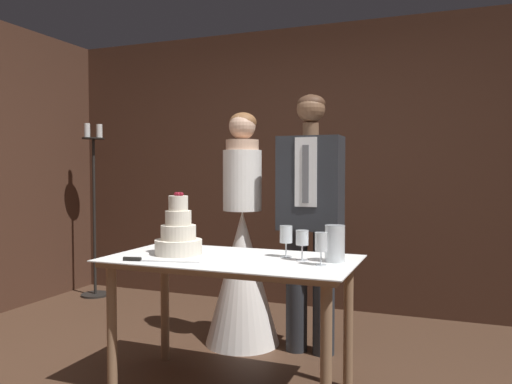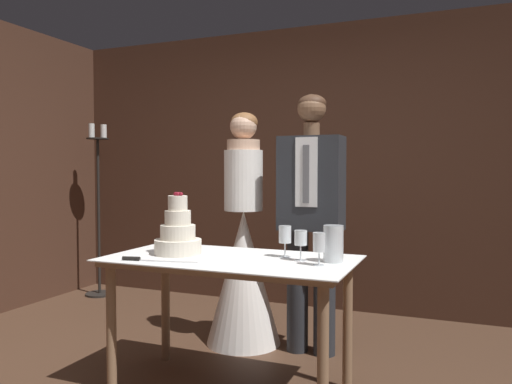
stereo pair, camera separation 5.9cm
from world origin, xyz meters
name	(u,v)px [view 1 (the left image)]	position (x,y,z in m)	size (l,w,h in m)	color
wall_back	(318,168)	(0.00, 2.30, 1.29)	(5.36, 0.12, 2.58)	#472B1E
cake_table	(232,274)	(-0.01, 0.33, 0.68)	(1.40, 0.74, 0.77)	#8E6B4C
tiered_cake	(178,235)	(-0.35, 0.33, 0.89)	(0.28, 0.28, 0.37)	silver
cake_knife	(146,260)	(-0.40, 0.06, 0.78)	(0.42, 0.11, 0.02)	silver
wine_glass_near	(302,239)	(0.39, 0.39, 0.89)	(0.07, 0.07, 0.17)	silver
wine_glass_middle	(321,243)	(0.52, 0.29, 0.89)	(0.06, 0.06, 0.17)	silver
wine_glass_far	(286,236)	(0.27, 0.47, 0.89)	(0.07, 0.07, 0.18)	silver
hurricane_candle	(335,244)	(0.56, 0.42, 0.87)	(0.11, 0.11, 0.20)	silver
bride	(242,260)	(-0.26, 1.10, 0.61)	(0.54, 0.54, 1.68)	white
groom	(310,210)	(0.25, 1.10, 0.99)	(0.43, 0.25, 1.78)	#282B30
candle_stand	(94,215)	(-2.19, 1.85, 0.82)	(0.28, 0.28, 1.74)	black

